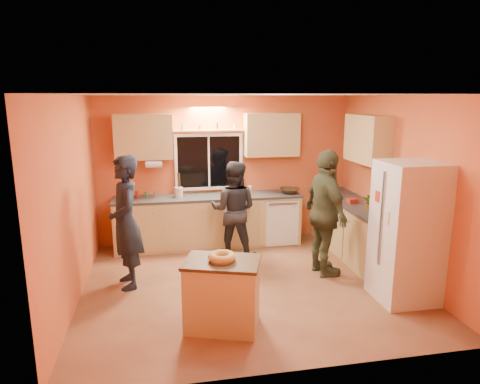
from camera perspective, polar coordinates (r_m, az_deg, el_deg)
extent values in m
plane|color=brown|center=(6.16, 1.07, -12.15)|extent=(4.50, 4.50, 0.00)
cube|color=#DA6838|center=(7.67, -1.95, 3.00)|extent=(4.50, 0.04, 2.60)
cube|color=#DA6838|center=(3.87, 7.24, -6.74)|extent=(4.50, 0.04, 2.60)
cube|color=#DA6838|center=(5.72, -21.51, -1.18)|extent=(0.04, 4.00, 2.60)
cube|color=#DA6838|center=(6.57, 20.71, 0.56)|extent=(0.04, 4.00, 2.60)
cube|color=white|center=(5.59, 1.18, 12.83)|extent=(4.50, 4.00, 0.02)
cube|color=black|center=(7.59, -4.19, 4.02)|extent=(1.10, 0.02, 0.90)
cube|color=white|center=(7.57, -4.17, 4.00)|extent=(1.20, 0.04, 1.00)
cube|color=tan|center=(7.34, -12.74, 7.19)|extent=(0.95, 0.33, 0.75)
cube|color=tan|center=(7.59, 4.24, 7.63)|extent=(0.95, 0.33, 0.75)
cube|color=tan|center=(7.09, 16.61, 6.80)|extent=(0.33, 1.00, 0.75)
cylinder|color=silver|center=(7.28, -11.41, 3.67)|extent=(0.27, 0.12, 0.12)
cube|color=tan|center=(7.53, -4.19, -4.01)|extent=(3.20, 0.60, 0.86)
cube|color=#282B2D|center=(7.41, -4.24, -0.67)|extent=(3.24, 0.62, 0.04)
cube|color=tan|center=(8.10, 12.21, -3.06)|extent=(0.60, 0.60, 0.86)
cube|color=#282B2D|center=(8.00, 12.36, 0.05)|extent=(0.62, 0.62, 0.04)
cube|color=tan|center=(7.06, 15.98, -5.60)|extent=(0.60, 1.80, 0.86)
cube|color=#282B2D|center=(6.94, 16.20, -2.07)|extent=(0.62, 1.84, 0.04)
cube|color=silver|center=(5.82, 21.42, -5.04)|extent=(0.72, 0.70, 1.80)
cube|color=tan|center=(4.96, -2.38, -13.59)|extent=(0.92, 0.76, 0.78)
cube|color=black|center=(4.80, -2.43, -9.32)|extent=(0.97, 0.80, 0.04)
torus|color=tan|center=(4.77, -2.43, -8.63)|extent=(0.31, 0.31, 0.09)
imported|color=black|center=(6.00, -14.99, -3.95)|extent=(0.58, 0.75, 1.82)
imported|color=black|center=(6.90, -0.85, -2.40)|extent=(0.93, 0.83, 1.58)
imported|color=#343924|center=(6.30, 11.34, -2.83)|extent=(0.56, 1.13, 1.86)
imported|color=black|center=(7.65, 6.65, 0.17)|extent=(0.45, 0.45, 0.09)
cylinder|color=beige|center=(7.35, -8.18, -0.04)|extent=(0.14, 0.14, 0.17)
imported|color=gray|center=(6.60, 17.24, -1.26)|extent=(0.36, 0.34, 0.32)
cube|color=#A22718|center=(7.14, 14.76, -1.13)|extent=(0.17, 0.14, 0.07)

